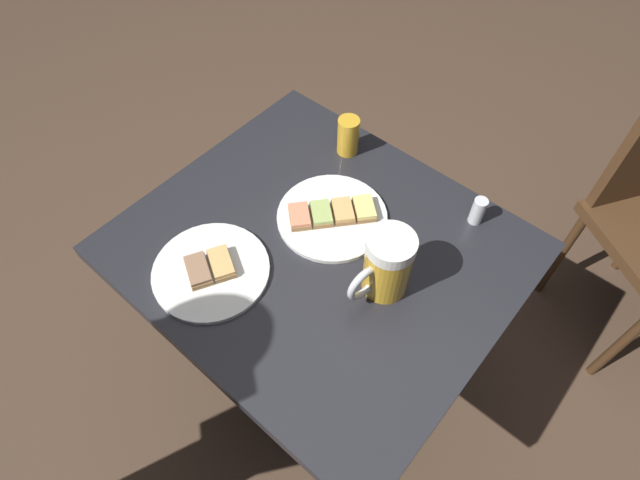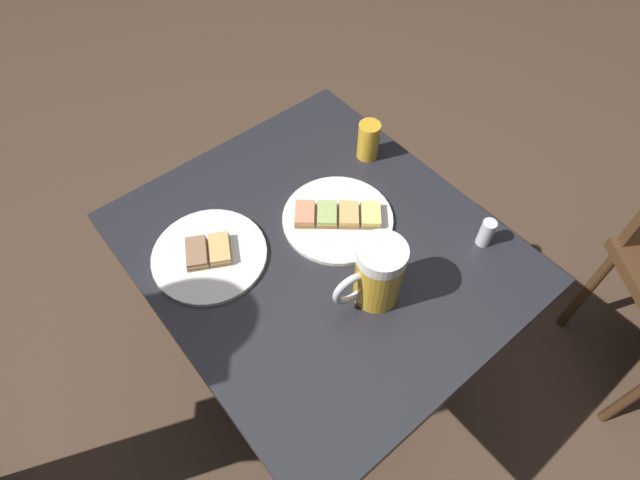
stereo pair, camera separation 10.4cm
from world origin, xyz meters
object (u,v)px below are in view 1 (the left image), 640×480
beer_mug (386,265)px  salt_shaker (478,211)px  beer_glass_small (348,136)px  plate_far (211,270)px  plate_near (332,216)px

beer_mug → salt_shaker: size_ratio=2.28×
beer_mug → beer_glass_small: bearing=139.5°
plate_far → beer_mug: size_ratio=1.58×
plate_near → beer_mug: size_ratio=1.60×
plate_far → beer_glass_small: (-0.01, 0.44, 0.04)m
plate_near → plate_far: same height
plate_far → beer_mug: beer_mug is taller
beer_mug → salt_shaker: 0.27m
beer_mug → beer_glass_small: 0.38m
plate_far → beer_glass_small: size_ratio=2.51×
beer_glass_small → salt_shaker: 0.34m
plate_near → beer_glass_small: (-0.11, 0.18, 0.04)m
plate_near → beer_mug: bearing=-19.4°
plate_near → salt_shaker: (0.24, 0.20, 0.02)m
salt_shaker → plate_near: bearing=-140.3°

